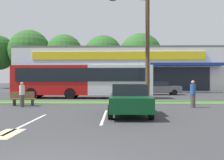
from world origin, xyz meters
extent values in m
cube|color=#386B28|center=(0.00, 14.00, 0.06)|extent=(56.00, 2.20, 0.12)
cube|color=#99968C|center=(0.00, 12.78, 0.06)|extent=(56.00, 0.24, 0.12)
cube|color=silver|center=(-2.09, 5.37, 0.00)|extent=(0.12, 4.80, 0.01)
cube|color=silver|center=(0.85, 7.23, 0.00)|extent=(0.12, 4.80, 0.01)
cube|color=beige|center=(-2.06, 3.31, 0.00)|extent=(0.70, 1.60, 0.01)
cube|color=silver|center=(1.57, 36.90, 3.06)|extent=(29.59, 13.60, 6.13)
cube|color=black|center=(1.57, 30.06, 1.84)|extent=(24.85, 0.08, 3.19)
cube|color=navy|center=(1.57, 29.40, 3.80)|extent=(27.81, 1.40, 0.35)
cube|color=yellow|center=(1.57, 30.02, 5.03)|extent=(23.67, 0.16, 1.10)
cube|color=slate|center=(1.57, 36.90, 6.28)|extent=(29.59, 13.60, 0.30)
cylinder|color=#473323|center=(-16.08, 45.46, 2.25)|extent=(0.44, 0.44, 4.51)
sphere|color=#2D6026|center=(-16.08, 45.46, 7.56)|extent=(8.15, 8.15, 8.15)
cylinder|color=#473323|center=(-9.22, 45.98, 2.21)|extent=(0.44, 0.44, 4.41)
sphere|color=#2D6026|center=(-9.22, 45.98, 7.15)|extent=(7.30, 7.30, 7.30)
cylinder|color=#473323|center=(-1.39, 45.65, 1.93)|extent=(0.44, 0.44, 3.86)
sphere|color=#2D6026|center=(-1.39, 45.65, 6.73)|extent=(7.64, 7.64, 7.64)
cylinder|color=#473323|center=(5.99, 45.17, 1.78)|extent=(0.44, 0.44, 3.55)
sphere|color=#2D6026|center=(5.99, 45.17, 6.67)|extent=(8.31, 8.31, 8.31)
cylinder|color=#4C3826|center=(3.66, 13.82, 5.24)|extent=(0.30, 0.30, 10.48)
cube|color=#B71414|center=(-4.68, 19.17, 1.70)|extent=(7.12, 2.71, 2.70)
cube|color=silver|center=(1.74, 19.02, 1.70)|extent=(5.84, 2.68, 2.70)
cube|color=silver|center=(-1.79, 19.10, 3.15)|extent=(12.39, 2.57, 0.20)
cube|color=black|center=(-1.82, 17.80, 2.19)|extent=(11.82, 0.33, 1.19)
cube|color=black|center=(4.66, 18.95, 2.02)|extent=(0.11, 2.17, 1.51)
cylinder|color=black|center=(2.73, 20.17, 0.50)|extent=(1.01, 0.32, 1.00)
cylinder|color=black|center=(2.68, 17.83, 0.50)|extent=(1.01, 0.32, 1.00)
cylinder|color=black|center=(-2.73, 20.29, 0.50)|extent=(1.01, 0.32, 1.00)
cylinder|color=black|center=(-2.78, 17.95, 0.50)|extent=(1.01, 0.32, 1.00)
cylinder|color=black|center=(-6.26, 20.37, 0.50)|extent=(1.01, 0.32, 1.00)
cylinder|color=black|center=(-6.32, 18.03, 0.50)|extent=(1.01, 0.32, 1.00)
cube|color=brown|center=(-4.79, 12.04, 0.45)|extent=(1.60, 0.45, 0.06)
cube|color=brown|center=(-4.79, 11.85, 0.73)|extent=(1.60, 0.06, 0.44)
cube|color=#333338|center=(-4.18, 12.04, 0.23)|extent=(0.08, 0.36, 0.45)
cube|color=#333338|center=(-5.40, 12.04, 0.23)|extent=(0.08, 0.36, 0.45)
cube|color=#515459|center=(6.38, 24.53, 0.66)|extent=(4.56, 1.77, 0.68)
cube|color=black|center=(6.15, 24.53, 1.25)|extent=(2.05, 1.56, 0.51)
cylinder|color=black|center=(7.80, 25.37, 0.32)|extent=(0.64, 0.22, 0.64)
cylinder|color=black|center=(7.80, 23.69, 0.32)|extent=(0.64, 0.22, 0.64)
cylinder|color=black|center=(4.97, 25.37, 0.32)|extent=(0.64, 0.22, 0.64)
cylinder|color=black|center=(4.97, 23.69, 0.32)|extent=(0.64, 0.22, 0.64)
cube|color=#B7B7BC|center=(1.01, 24.55, 0.68)|extent=(4.51, 1.89, 0.71)
cube|color=black|center=(0.78, 24.55, 1.28)|extent=(2.03, 1.66, 0.50)
cylinder|color=black|center=(2.40, 25.44, 0.32)|extent=(0.64, 0.22, 0.64)
cylinder|color=black|center=(2.40, 23.65, 0.32)|extent=(0.64, 0.22, 0.64)
cylinder|color=black|center=(-0.39, 25.44, 0.32)|extent=(0.64, 0.22, 0.64)
cylinder|color=black|center=(-0.39, 23.65, 0.32)|extent=(0.64, 0.22, 0.64)
cube|color=#0C3F1E|center=(2.05, 7.75, 0.65)|extent=(1.86, 4.53, 0.66)
cube|color=black|center=(2.05, 7.98, 1.24)|extent=(1.64, 2.04, 0.53)
cylinder|color=black|center=(2.94, 6.35, 0.32)|extent=(0.22, 0.64, 0.64)
cylinder|color=black|center=(1.17, 6.35, 0.32)|extent=(0.22, 0.64, 0.64)
cylinder|color=black|center=(2.94, 9.16, 0.32)|extent=(0.22, 0.64, 0.64)
cylinder|color=black|center=(1.17, 9.16, 0.32)|extent=(0.22, 0.64, 0.64)
cylinder|color=#47423D|center=(6.16, 11.15, 0.41)|extent=(0.29, 0.29, 0.82)
cylinder|color=#264C99|center=(6.16, 11.15, 1.14)|extent=(0.34, 0.34, 0.65)
sphere|color=tan|center=(6.16, 11.15, 1.58)|extent=(0.22, 0.22, 0.22)
cylinder|color=#47423D|center=(-4.58, 11.24, 0.38)|extent=(0.27, 0.27, 0.77)
cylinder|color=silver|center=(-4.58, 11.24, 1.07)|extent=(0.32, 0.32, 0.61)
sphere|color=tan|center=(-4.58, 11.24, 1.48)|extent=(0.21, 0.21, 0.21)
camera|label=1|loc=(1.48, -4.75, 1.73)|focal=40.88mm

